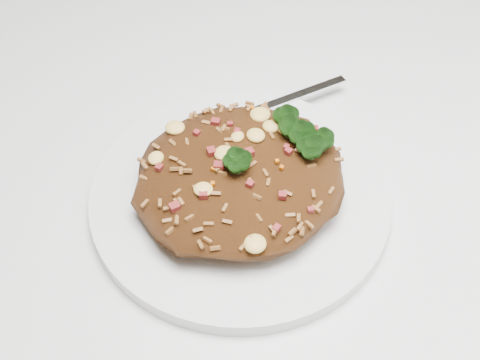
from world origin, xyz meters
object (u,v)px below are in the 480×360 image
fried_rice (242,170)px  fork (278,103)px  dining_table (306,176)px  plate (240,197)px

fried_rice → fork: bearing=41.1°
dining_table → fried_rice: 0.18m
plate → fork: (0.08, 0.07, 0.01)m
dining_table → fried_rice: fried_rice is taller
fried_rice → fork: (0.08, 0.07, -0.02)m
plate → fried_rice: size_ratio=1.43×
dining_table → plate: plate is taller
dining_table → fried_rice: bearing=-153.8°
plate → fork: bearing=40.4°
fried_rice → dining_table: bearing=26.2°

